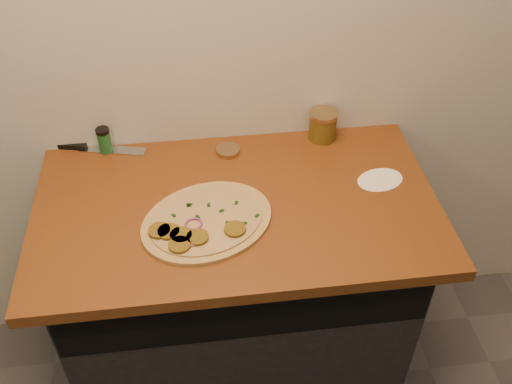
{
  "coord_description": "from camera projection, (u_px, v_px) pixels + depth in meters",
  "views": [
    {
      "loc": [
        -0.1,
        0.17,
        2.05
      ],
      "look_at": [
        0.06,
        1.4,
        0.95
      ],
      "focal_mm": 40.0,
      "sensor_mm": 36.0,
      "label": 1
    }
  ],
  "objects": [
    {
      "name": "cabinet",
      "position": [
        238.0,
        293.0,
        2.03
      ],
      "size": [
        1.1,
        0.6,
        0.86
      ],
      "primitive_type": "cube",
      "color": "black",
      "rests_on": "ground"
    },
    {
      "name": "countertop",
      "position": [
        236.0,
        207.0,
        1.71
      ],
      "size": [
        1.2,
        0.7,
        0.04
      ],
      "primitive_type": "cube",
      "color": "brown",
      "rests_on": "cabinet"
    },
    {
      "name": "pizza",
      "position": [
        205.0,
        222.0,
        1.62
      ],
      "size": [
        0.5,
        0.5,
        0.03
      ],
      "color": "tan",
      "rests_on": "countertop"
    },
    {
      "name": "chefs_knife",
      "position": [
        90.0,
        148.0,
        1.88
      ],
      "size": [
        0.32,
        0.1,
        0.02
      ],
      "color": "#B7BAC1",
      "rests_on": "countertop"
    },
    {
      "name": "mason_jar_lid",
      "position": [
        228.0,
        151.0,
        1.87
      ],
      "size": [
        0.1,
        0.1,
        0.02
      ],
      "primitive_type": "cylinder",
      "rotation": [
        0.0,
        0.0,
        0.39
      ],
      "color": "tan",
      "rests_on": "countertop"
    },
    {
      "name": "salsa_jar",
      "position": [
        323.0,
        125.0,
        1.9
      ],
      "size": [
        0.09,
        0.09,
        0.1
      ],
      "color": "maroon",
      "rests_on": "countertop"
    },
    {
      "name": "spice_shaker",
      "position": [
        104.0,
        140.0,
        1.85
      ],
      "size": [
        0.04,
        0.04,
        0.09
      ],
      "color": "#1B5726",
      "rests_on": "countertop"
    },
    {
      "name": "flour_spill",
      "position": [
        380.0,
        180.0,
        1.77
      ],
      "size": [
        0.19,
        0.19,
        0.0
      ],
      "primitive_type": "cylinder",
      "rotation": [
        0.0,
        0.0,
        0.28
      ],
      "color": "white",
      "rests_on": "countertop"
    }
  ]
}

